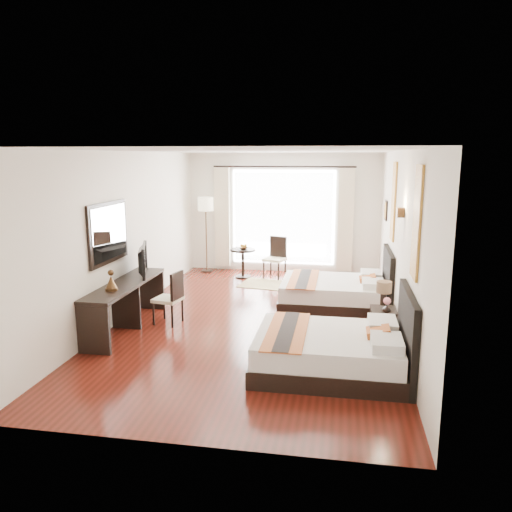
% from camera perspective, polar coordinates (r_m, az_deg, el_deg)
% --- Properties ---
extents(floor, '(4.50, 7.50, 0.01)m').
position_cam_1_polar(floor, '(8.47, 0.08, -7.41)').
color(floor, '#3D120B').
rests_on(floor, ground).
extents(ceiling, '(4.50, 7.50, 0.02)m').
position_cam_1_polar(ceiling, '(8.02, 0.08, 11.86)').
color(ceiling, white).
rests_on(ceiling, wall_headboard).
extents(wall_headboard, '(0.01, 7.50, 2.80)m').
position_cam_1_polar(wall_headboard, '(8.06, 16.02, 1.49)').
color(wall_headboard, silver).
rests_on(wall_headboard, floor).
extents(wall_desk, '(0.01, 7.50, 2.80)m').
position_cam_1_polar(wall_desk, '(8.78, -14.53, 2.35)').
color(wall_desk, silver).
rests_on(wall_desk, floor).
extents(wall_window, '(4.50, 0.01, 2.80)m').
position_cam_1_polar(wall_window, '(11.80, 3.15, 4.92)').
color(wall_window, silver).
rests_on(wall_window, floor).
extents(wall_entry, '(4.50, 0.01, 2.80)m').
position_cam_1_polar(wall_entry, '(4.57, -7.89, -5.56)').
color(wall_entry, silver).
rests_on(wall_entry, floor).
extents(window_glass, '(2.40, 0.02, 2.20)m').
position_cam_1_polar(window_glass, '(11.80, 3.14, 4.43)').
color(window_glass, white).
rests_on(window_glass, wall_window).
extents(sheer_curtain, '(2.30, 0.02, 2.10)m').
position_cam_1_polar(sheer_curtain, '(11.74, 3.10, 4.40)').
color(sheer_curtain, white).
rests_on(sheer_curtain, wall_window).
extents(drape_left, '(0.35, 0.14, 2.35)m').
position_cam_1_polar(drape_left, '(11.95, -3.86, 4.42)').
color(drape_left, beige).
rests_on(drape_left, floor).
extents(drape_right, '(0.35, 0.14, 2.35)m').
position_cam_1_polar(drape_right, '(11.62, 10.21, 4.06)').
color(drape_right, beige).
rests_on(drape_right, floor).
extents(art_panel_near, '(0.03, 0.50, 1.35)m').
position_cam_1_polar(art_panel_near, '(6.20, 17.90, 3.67)').
color(art_panel_near, maroon).
rests_on(art_panel_near, wall_headboard).
extents(art_panel_far, '(0.03, 0.50, 1.35)m').
position_cam_1_polar(art_panel_far, '(8.97, 15.45, 6.03)').
color(art_panel_far, maroon).
rests_on(art_panel_far, wall_headboard).
extents(wall_sconce, '(0.10, 0.14, 0.14)m').
position_cam_1_polar(wall_sconce, '(7.53, 16.18, 4.81)').
color(wall_sconce, '#402A17').
rests_on(wall_sconce, wall_headboard).
extents(mirror_frame, '(0.04, 1.25, 0.95)m').
position_cam_1_polar(mirror_frame, '(8.09, -16.54, 2.57)').
color(mirror_frame, black).
rests_on(mirror_frame, wall_desk).
extents(mirror_glass, '(0.01, 1.12, 0.82)m').
position_cam_1_polar(mirror_glass, '(8.08, -16.38, 2.57)').
color(mirror_glass, white).
rests_on(mirror_glass, mirror_frame).
extents(bed_near, '(1.94, 1.51, 1.09)m').
position_cam_1_polar(bed_near, '(6.56, 9.07, -10.59)').
color(bed_near, black).
rests_on(bed_near, floor).
extents(bed_far, '(1.94, 1.51, 1.09)m').
position_cam_1_polar(bed_far, '(9.22, 9.33, -4.11)').
color(bed_far, black).
rests_on(bed_far, floor).
extents(nightstand, '(0.38, 0.47, 0.45)m').
position_cam_1_polar(nightstand, '(7.88, 14.32, -7.47)').
color(nightstand, black).
rests_on(nightstand, floor).
extents(table_lamp, '(0.23, 0.23, 0.36)m').
position_cam_1_polar(table_lamp, '(7.79, 14.42, -3.66)').
color(table_lamp, black).
rests_on(table_lamp, nightstand).
extents(vase, '(0.16, 0.16, 0.12)m').
position_cam_1_polar(vase, '(7.61, 14.73, -5.49)').
color(vase, black).
rests_on(vase, nightstand).
extents(console_desk, '(0.50, 2.20, 0.76)m').
position_cam_1_polar(console_desk, '(8.25, -14.64, -5.52)').
color(console_desk, black).
rests_on(console_desk, floor).
extents(television, '(0.41, 0.88, 0.52)m').
position_cam_1_polar(television, '(8.57, -13.23, -0.43)').
color(television, black).
rests_on(television, console_desk).
extents(bronze_figurine, '(0.24, 0.24, 0.28)m').
position_cam_1_polar(bronze_figurine, '(7.71, -16.22, -2.81)').
color(bronze_figurine, '#402A17').
rests_on(bronze_figurine, console_desk).
extents(desk_chair, '(0.47, 0.47, 0.88)m').
position_cam_1_polar(desk_chair, '(8.38, -9.91, -5.83)').
color(desk_chair, beige).
rests_on(desk_chair, floor).
extents(floor_lamp, '(0.36, 0.36, 1.78)m').
position_cam_1_polar(floor_lamp, '(11.77, -5.76, 5.39)').
color(floor_lamp, black).
rests_on(floor_lamp, floor).
extents(side_table, '(0.57, 0.57, 0.66)m').
position_cam_1_polar(side_table, '(11.33, -1.50, -0.83)').
color(side_table, black).
rests_on(side_table, floor).
extents(fruit_bowl, '(0.22, 0.22, 0.05)m').
position_cam_1_polar(fruit_bowl, '(11.22, -1.43, 0.90)').
color(fruit_bowl, '#482F19').
rests_on(fruit_bowl, side_table).
extents(window_chair, '(0.54, 0.54, 0.93)m').
position_cam_1_polar(window_chair, '(11.28, 2.18, -1.11)').
color(window_chair, beige).
rests_on(window_chair, floor).
extents(jute_rug, '(1.40, 1.06, 0.01)m').
position_cam_1_polar(jute_rug, '(10.74, 1.68, -3.27)').
color(jute_rug, tan).
rests_on(jute_rug, floor).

